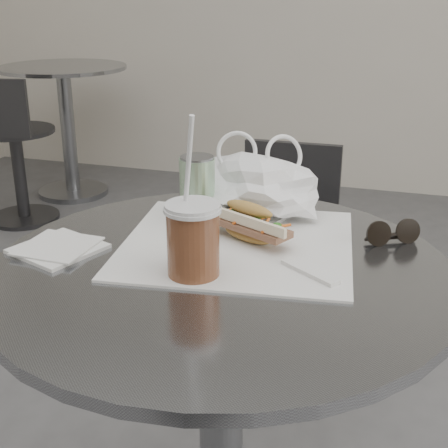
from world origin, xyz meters
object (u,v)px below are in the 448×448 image
(iced_coffee, at_px, (193,239))
(bg_chair, at_px, (14,159))
(drink_can, at_px, (197,189))
(bg_table, at_px, (67,115))
(cafe_table, at_px, (221,403))
(sunglasses, at_px, (393,234))
(banh_mi, at_px, (248,223))
(chair_far, at_px, (280,279))

(iced_coffee, bearing_deg, bg_chair, 132.16)
(bg_chair, xyz_separation_m, drink_can, (1.52, -1.53, 0.46))
(bg_table, relative_size, drink_can, 5.77)
(iced_coffee, xyz_separation_m, drink_can, (-0.07, 0.23, 0.00))
(bg_table, bearing_deg, cafe_table, -53.97)
(sunglasses, bearing_deg, banh_mi, 166.43)
(iced_coffee, bearing_deg, banh_mi, 73.76)
(banh_mi, relative_size, iced_coffee, 0.84)
(banh_mi, distance_m, iced_coffee, 0.17)
(cafe_table, distance_m, chair_far, 0.82)
(banh_mi, bearing_deg, cafe_table, -73.60)
(cafe_table, distance_m, bg_table, 2.72)
(sunglasses, bearing_deg, drink_can, 149.95)
(bg_table, bearing_deg, drink_can, -53.48)
(bg_table, height_order, chair_far, bg_table)
(banh_mi, xyz_separation_m, iced_coffee, (-0.05, -0.16, 0.03))
(iced_coffee, xyz_separation_m, sunglasses, (0.29, 0.23, -0.05))
(bg_table, bearing_deg, chair_far, -42.19)
(cafe_table, bearing_deg, drink_can, 119.94)
(cafe_table, xyz_separation_m, banh_mi, (0.02, 0.10, 0.31))
(iced_coffee, relative_size, sunglasses, 2.69)
(bg_chair, height_order, sunglasses, sunglasses)
(bg_chair, bearing_deg, drink_can, -58.57)
(cafe_table, relative_size, iced_coffee, 2.94)
(banh_mi, bearing_deg, sunglasses, 42.28)
(bg_chair, bearing_deg, chair_far, -43.38)
(iced_coffee, distance_m, drink_can, 0.24)
(bg_table, bearing_deg, banh_mi, -52.34)
(chair_far, height_order, iced_coffee, iced_coffee)
(bg_table, relative_size, iced_coffee, 2.87)
(bg_chair, height_order, drink_can, drink_can)
(iced_coffee, relative_size, drink_can, 2.01)
(cafe_table, relative_size, chair_far, 1.06)
(bg_table, height_order, iced_coffee, iced_coffee)
(cafe_table, bearing_deg, banh_mi, 80.01)
(banh_mi, bearing_deg, drink_can, 174.98)
(bg_chair, height_order, banh_mi, banh_mi)
(bg_chair, distance_m, iced_coffee, 2.42)
(banh_mi, xyz_separation_m, drink_can, (-0.12, 0.07, 0.03))
(cafe_table, height_order, chair_far, cafe_table)
(chair_far, distance_m, drink_can, 0.80)
(cafe_table, height_order, bg_table, same)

